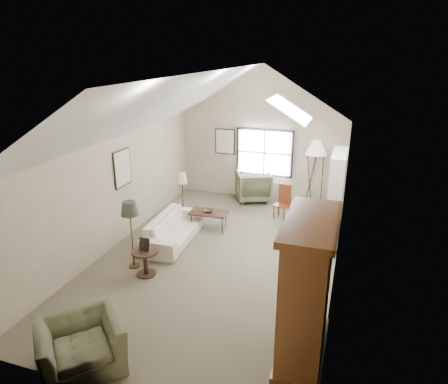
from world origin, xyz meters
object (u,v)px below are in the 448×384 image
(coffee_table, at_px, (209,221))
(sofa, at_px, (174,228))
(armchair_near, at_px, (81,345))
(side_chair, at_px, (282,202))
(armchair_far, at_px, (253,186))
(armoire, at_px, (306,290))
(side_table, at_px, (146,263))

(coffee_table, bearing_deg, sofa, -123.40)
(armchair_near, relative_size, side_chair, 1.24)
(armchair_far, bearing_deg, side_chair, 109.09)
(armoire, relative_size, side_table, 4.05)
(sofa, height_order, side_table, sofa)
(armoire, bearing_deg, sofa, 140.57)
(coffee_table, xyz_separation_m, side_chair, (1.63, 1.29, 0.23))
(armoire, height_order, coffee_table, armoire)
(armoire, height_order, armchair_far, armoire)
(armoire, xyz_separation_m, armchair_near, (-2.99, -1.30, -0.72))
(armchair_far, height_order, side_table, armchair_far)
(side_table, bearing_deg, armchair_near, -81.98)
(sofa, bearing_deg, armchair_far, -20.94)
(armoire, distance_m, sofa, 4.53)
(sofa, relative_size, armchair_near, 1.87)
(coffee_table, bearing_deg, side_table, -100.66)
(armchair_near, bearing_deg, side_chair, 29.07)
(sofa, height_order, side_chair, side_chair)
(armchair_far, xyz_separation_m, side_chair, (1.09, -1.12, 0.01))
(armchair_far, bearing_deg, side_table, 53.33)
(sofa, bearing_deg, armchair_near, -175.90)
(armoire, relative_size, coffee_table, 2.32)
(side_table, bearing_deg, sofa, 93.58)
(armoire, height_order, side_table, armoire)
(armchair_far, relative_size, coffee_table, 1.06)
(armchair_near, distance_m, side_table, 2.56)
(sofa, relative_size, armchair_far, 2.15)
(coffee_table, xyz_separation_m, side_table, (-0.46, -2.45, 0.03))
(armchair_near, height_order, side_chair, side_chair)
(sofa, bearing_deg, coffee_table, -35.61)
(sofa, xyz_separation_m, armchair_far, (1.11, 3.27, 0.14))
(armchair_near, bearing_deg, sofa, 50.86)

